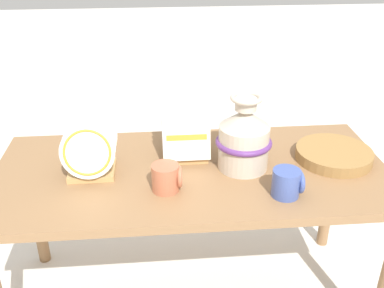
% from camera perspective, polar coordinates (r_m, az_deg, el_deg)
% --- Properties ---
extents(display_table, '(1.54, 0.70, 0.67)m').
position_cam_1_polar(display_table, '(1.80, 0.00, -5.26)').
color(display_table, olive).
rests_on(display_table, ground_plane).
extents(ceramic_vase, '(0.22, 0.22, 0.30)m').
position_cam_1_polar(ceramic_vase, '(1.73, 6.61, 0.84)').
color(ceramic_vase, beige).
rests_on(ceramic_vase, display_table).
extents(dish_rack_round_plates, '(0.20, 0.19, 0.22)m').
position_cam_1_polar(dish_rack_round_plates, '(1.72, -12.83, -1.15)').
color(dish_rack_round_plates, tan).
rests_on(dish_rack_round_plates, display_table).
extents(dish_rack_square_plates, '(0.19, 0.19, 0.21)m').
position_cam_1_polar(dish_rack_square_plates, '(1.82, -0.85, 0.67)').
color(dish_rack_square_plates, tan).
rests_on(dish_rack_square_plates, display_table).
extents(wicker_charger_stack, '(0.30, 0.30, 0.04)m').
position_cam_1_polar(wicker_charger_stack, '(1.90, 17.56, -1.28)').
color(wicker_charger_stack, olive).
rests_on(wicker_charger_stack, display_table).
extents(mug_terracotta_glaze, '(0.11, 0.10, 0.10)m').
position_cam_1_polar(mug_terracotta_glaze, '(1.61, -3.20, -4.28)').
color(mug_terracotta_glaze, '#B76647').
rests_on(mug_terracotta_glaze, display_table).
extents(mug_cobalt_glaze, '(0.11, 0.10, 0.10)m').
position_cam_1_polar(mug_cobalt_glaze, '(1.61, 12.02, -4.85)').
color(mug_cobalt_glaze, '#42569E').
rests_on(mug_cobalt_glaze, display_table).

